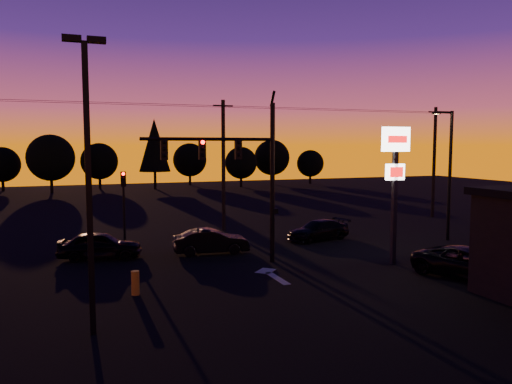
% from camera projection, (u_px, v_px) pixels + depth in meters
% --- Properties ---
extents(ground, '(120.00, 120.00, 0.00)m').
position_uv_depth(ground, '(276.00, 285.00, 21.09)').
color(ground, black).
rests_on(ground, ground).
extents(lane_arrow, '(1.20, 3.10, 0.01)m').
position_uv_depth(lane_arrow, '(272.00, 275.00, 22.82)').
color(lane_arrow, beige).
rests_on(lane_arrow, ground).
extents(traffic_signal_mast, '(6.79, 0.52, 8.58)m').
position_uv_depth(traffic_signal_mast, '(242.00, 165.00, 24.32)').
color(traffic_signal_mast, black).
rests_on(traffic_signal_mast, ground).
extents(secondary_signal, '(0.30, 0.31, 4.35)m').
position_uv_depth(secondary_signal, '(124.00, 196.00, 29.76)').
color(secondary_signal, black).
rests_on(secondary_signal, ground).
extents(parking_lot_light, '(1.25, 0.30, 9.14)m').
position_uv_depth(parking_lot_light, '(88.00, 166.00, 15.16)').
color(parking_lot_light, black).
rests_on(parking_lot_light, ground).
extents(pylon_sign, '(1.50, 0.28, 6.80)m').
position_uv_depth(pylon_sign, '(395.00, 166.00, 24.50)').
color(pylon_sign, black).
rests_on(pylon_sign, ground).
extents(streetlight, '(1.55, 0.35, 8.00)m').
position_uv_depth(streetlight, '(449.00, 170.00, 30.71)').
color(streetlight, black).
rests_on(streetlight, ground).
extents(utility_pole_1, '(1.40, 0.26, 9.00)m').
position_uv_depth(utility_pole_1, '(223.00, 164.00, 34.41)').
color(utility_pole_1, black).
rests_on(utility_pole_1, ground).
extents(utility_pole_2, '(1.40, 0.26, 9.00)m').
position_uv_depth(utility_pole_2, '(434.00, 161.00, 40.75)').
color(utility_pole_2, black).
rests_on(utility_pole_2, ground).
extents(power_wires, '(36.00, 1.22, 0.07)m').
position_uv_depth(power_wires, '(223.00, 106.00, 34.03)').
color(power_wires, black).
rests_on(power_wires, ground).
extents(bollard, '(0.32, 0.32, 0.96)m').
position_uv_depth(bollard, '(135.00, 283.00, 19.71)').
color(bollard, orange).
rests_on(bollard, ground).
extents(tree_1, '(4.54, 4.54, 5.71)m').
position_uv_depth(tree_1, '(2.00, 165.00, 64.48)').
color(tree_1, black).
rests_on(tree_1, ground).
extents(tree_2, '(5.77, 5.78, 7.26)m').
position_uv_depth(tree_2, '(51.00, 158.00, 61.85)').
color(tree_2, black).
rests_on(tree_2, ground).
extents(tree_3, '(4.95, 4.95, 6.22)m').
position_uv_depth(tree_3, '(99.00, 161.00, 67.75)').
color(tree_3, black).
rests_on(tree_3, ground).
extents(tree_4, '(4.18, 4.18, 9.50)m').
position_uv_depth(tree_4, '(154.00, 145.00, 67.22)').
color(tree_4, black).
rests_on(tree_4, ground).
extents(tree_5, '(4.95, 4.95, 6.22)m').
position_uv_depth(tree_5, '(190.00, 160.00, 74.20)').
color(tree_5, black).
rests_on(tree_5, ground).
extents(tree_6, '(4.54, 4.54, 5.71)m').
position_uv_depth(tree_6, '(241.00, 163.00, 70.76)').
color(tree_6, black).
rests_on(tree_6, ground).
extents(tree_7, '(5.36, 5.36, 6.74)m').
position_uv_depth(tree_7, '(272.00, 158.00, 75.61)').
color(tree_7, black).
rests_on(tree_7, ground).
extents(tree_8, '(4.12, 4.12, 5.19)m').
position_uv_depth(tree_8, '(310.00, 163.00, 76.88)').
color(tree_8, black).
rests_on(tree_8, ground).
extents(car_left, '(4.50, 2.56, 1.44)m').
position_uv_depth(car_left, '(100.00, 245.00, 25.97)').
color(car_left, black).
rests_on(car_left, ground).
extents(car_mid, '(4.24, 1.91, 1.35)m').
position_uv_depth(car_mid, '(211.00, 241.00, 27.25)').
color(car_mid, black).
rests_on(car_mid, ground).
extents(car_right, '(4.53, 2.65, 1.23)m').
position_uv_depth(car_right, '(318.00, 230.00, 31.20)').
color(car_right, black).
rests_on(car_right, ground).
extents(suv_parked, '(3.91, 5.43, 1.37)m').
position_uv_depth(suv_parked, '(470.00, 263.00, 22.12)').
color(suv_parked, black).
rests_on(suv_parked, ground).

